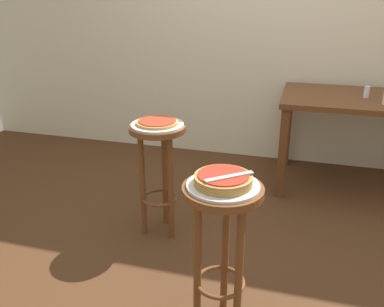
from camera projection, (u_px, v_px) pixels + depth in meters
name	position (u px, v px, depth m)	size (l,w,h in m)	color
ground_plane	(239.00, 253.00, 2.53)	(6.00, 6.00, 0.00)	#4C2D19
stool_foreground	(221.00, 229.00, 1.80)	(0.35, 0.35, 0.74)	brown
serving_plate_foreground	(223.00, 186.00, 1.72)	(0.31, 0.31, 0.01)	silver
pizza_foreground	(223.00, 179.00, 1.71)	(0.25, 0.25, 0.05)	#B78442
stool_middle	(158.00, 157.00, 2.57)	(0.35, 0.35, 0.74)	brown
serving_plate_middle	(157.00, 125.00, 2.49)	(0.32, 0.32, 0.01)	silver
pizza_middle	(157.00, 122.00, 2.48)	(0.26, 0.26, 0.02)	tan
dining_table	(355.00, 110.00, 3.16)	(1.10, 0.77, 0.75)	#5B3319
condiment_shaker	(367.00, 92.00, 3.08)	(0.04, 0.04, 0.09)	white
pizza_server_knife	(229.00, 176.00, 1.67)	(0.22, 0.02, 0.01)	silver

